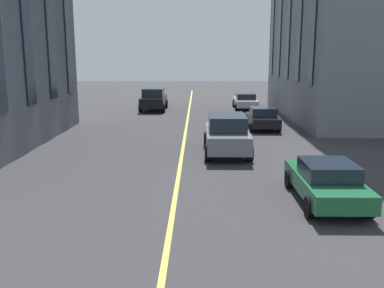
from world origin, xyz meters
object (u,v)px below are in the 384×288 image
(car_black_oncoming, at_px, (154,99))
(car_black_parked_a, at_px, (263,118))
(car_grey_trailing, at_px, (227,134))
(car_green_parked_b, at_px, (326,181))
(car_silver_near, at_px, (245,101))

(car_black_oncoming, height_order, car_black_parked_a, car_black_oncoming)
(car_black_parked_a, bearing_deg, car_grey_trailing, 158.72)
(car_green_parked_b, bearing_deg, car_grey_trailing, 21.68)
(car_grey_trailing, height_order, car_silver_near, car_grey_trailing)
(car_black_parked_a, relative_size, car_green_parked_b, 0.89)
(car_grey_trailing, distance_m, car_silver_near, 17.66)
(car_black_parked_a, bearing_deg, car_silver_near, 0.00)
(car_grey_trailing, bearing_deg, car_black_parked_a, -21.28)
(car_black_oncoming, bearing_deg, car_black_parked_a, -139.80)
(car_black_parked_a, distance_m, car_grey_trailing, 7.60)
(car_black_oncoming, bearing_deg, car_silver_near, -82.77)
(car_green_parked_b, bearing_deg, car_black_parked_a, 0.00)
(car_silver_near, bearing_deg, car_grey_trailing, 171.02)
(car_black_parked_a, xyz_separation_m, car_green_parked_b, (-14.02, 0.00, 0.00))
(car_black_oncoming, distance_m, car_green_parked_b, 24.68)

